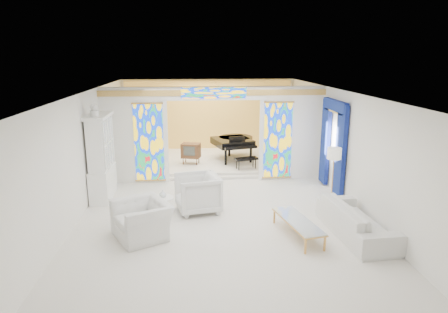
{
  "coord_description": "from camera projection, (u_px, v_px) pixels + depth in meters",
  "views": [
    {
      "loc": [
        -0.67,
        -10.37,
        3.93
      ],
      "look_at": [
        0.17,
        0.2,
        1.24
      ],
      "focal_mm": 32.0,
      "sensor_mm": 36.0,
      "label": 1
    }
  ],
  "objects": [
    {
      "name": "stained_glass_right",
      "position": [
        278.0,
        140.0,
        12.7
      ],
      "size": [
        0.9,
        0.04,
        2.4
      ],
      "primitive_type": "cube",
      "color": "gold",
      "rests_on": "partition_wall"
    },
    {
      "name": "chandelier",
      "position": [
        216.0,
        95.0,
        14.29
      ],
      "size": [
        0.48,
        0.48,
        0.3
      ],
      "primitive_type": "cylinder",
      "color": "gold",
      "rests_on": "ceiling"
    },
    {
      "name": "armchair_left",
      "position": [
        142.0,
        220.0,
        8.82
      ],
      "size": [
        1.53,
        1.59,
        0.8
      ],
      "primitive_type": "imported",
      "rotation": [
        0.0,
        0.0,
        -1.08
      ],
      "color": "white",
      "rests_on": "floor"
    },
    {
      "name": "wall_right",
      "position": [
        345.0,
        147.0,
        10.93
      ],
      "size": [
        0.02,
        12.0,
        3.0
      ],
      "primitive_type": "cube",
      "color": "white",
      "rests_on": "floor"
    },
    {
      "name": "floor_lamp",
      "position": [
        334.0,
        156.0,
        10.68
      ],
      "size": [
        0.48,
        0.48,
        1.53
      ],
      "rotation": [
        0.0,
        0.0,
        -0.36
      ],
      "color": "gold",
      "rests_on": "floor"
    },
    {
      "name": "partition_wall",
      "position": [
        214.0,
        130.0,
        12.55
      ],
      "size": [
        7.0,
        0.22,
        3.0
      ],
      "color": "white",
      "rests_on": "floor"
    },
    {
      "name": "armchair_right",
      "position": [
        198.0,
        193.0,
        10.26
      ],
      "size": [
        1.27,
        1.24,
        0.98
      ],
      "primitive_type": "imported",
      "rotation": [
        0.0,
        0.0,
        -1.37
      ],
      "color": "silver",
      "rests_on": "floor"
    },
    {
      "name": "stained_glass_transom",
      "position": [
        214.0,
        93.0,
        12.16
      ],
      "size": [
        2.0,
        0.04,
        0.34
      ],
      "primitive_type": "cube",
      "color": "gold",
      "rests_on": "partition_wall"
    },
    {
      "name": "gold_curtain_back",
      "position": [
        209.0,
        116.0,
        16.34
      ],
      "size": [
        6.7,
        0.1,
        2.9
      ],
      "primitive_type": "cube",
      "color": "#EFBD53",
      "rests_on": "wall_back"
    },
    {
      "name": "side_table",
      "position": [
        163.0,
        206.0,
        9.56
      ],
      "size": [
        0.59,
        0.59,
        0.65
      ],
      "rotation": [
        0.0,
        0.0,
        0.16
      ],
      "color": "white",
      "rests_on": "floor"
    },
    {
      "name": "tv_console",
      "position": [
        191.0,
        151.0,
        14.11
      ],
      "size": [
        0.73,
        0.58,
        0.74
      ],
      "rotation": [
        0.0,
        0.0,
        -0.27
      ],
      "color": "#532F1E",
      "rests_on": "alcove_platform"
    },
    {
      "name": "wall_back",
      "position": [
        209.0,
        116.0,
        16.46
      ],
      "size": [
        7.0,
        0.02,
        3.0
      ],
      "primitive_type": "cube",
      "color": "white",
      "rests_on": "floor"
    },
    {
      "name": "wall_left",
      "position": [
        84.0,
        151.0,
        10.39
      ],
      "size": [
        0.02,
        12.0,
        3.0
      ],
      "primitive_type": "cube",
      "color": "white",
      "rests_on": "floor"
    },
    {
      "name": "vase",
      "position": [
        163.0,
        194.0,
        9.48
      ],
      "size": [
        0.18,
        0.18,
        0.18
      ],
      "primitive_type": "imported",
      "rotation": [
        0.0,
        0.0,
        -0.07
      ],
      "color": "silver",
      "rests_on": "side_table"
    },
    {
      "name": "grand_piano",
      "position": [
        234.0,
        142.0,
        14.75
      ],
      "size": [
        1.74,
        2.66,
        0.97
      ],
      "rotation": [
        0.0,
        0.0,
        0.27
      ],
      "color": "black",
      "rests_on": "alcove_platform"
    },
    {
      "name": "ceiling",
      "position": [
        218.0,
        92.0,
        10.29
      ],
      "size": [
        7.0,
        12.0,
        0.02
      ],
      "primitive_type": "cube",
      "color": "white",
      "rests_on": "wall_back"
    },
    {
      "name": "stained_glass_left",
      "position": [
        149.0,
        143.0,
        12.38
      ],
      "size": [
        0.9,
        0.04,
        2.4
      ],
      "primitive_type": "cube",
      "color": "gold",
      "rests_on": "partition_wall"
    },
    {
      "name": "sofa",
      "position": [
        356.0,
        220.0,
        8.93
      ],
      "size": [
        1.11,
        2.49,
        0.71
      ],
      "primitive_type": "imported",
      "rotation": [
        0.0,
        0.0,
        1.64
      ],
      "color": "white",
      "rests_on": "floor"
    },
    {
      "name": "floor",
      "position": [
        218.0,
        202.0,
        11.03
      ],
      "size": [
        12.0,
        12.0,
        0.0
      ],
      "primitive_type": "plane",
      "color": "silver",
      "rests_on": "ground"
    },
    {
      "name": "alcove_platform",
      "position": [
        211.0,
        161.0,
        14.97
      ],
      "size": [
        6.8,
        3.8,
        0.18
      ],
      "primitive_type": "cube",
      "color": "silver",
      "rests_on": "floor"
    },
    {
      "name": "blue_drapes",
      "position": [
        333.0,
        139.0,
        11.58
      ],
      "size": [
        0.14,
        1.85,
        2.65
      ],
      "color": "navy",
      "rests_on": "wall_right"
    },
    {
      "name": "coffee_table",
      "position": [
        298.0,
        221.0,
        8.85
      ],
      "size": [
        0.86,
        1.79,
        0.38
      ],
      "rotation": [
        0.0,
        0.0,
        0.2
      ],
      "color": "silver",
      "rests_on": "floor"
    },
    {
      "name": "china_cabinet",
      "position": [
        101.0,
        158.0,
        11.07
      ],
      "size": [
        0.56,
        1.46,
        2.72
      ],
      "color": "white",
      "rests_on": "floor"
    },
    {
      "name": "wall_front",
      "position": [
        250.0,
        260.0,
        4.87
      ],
      "size": [
        7.0,
        0.02,
        3.0
      ],
      "primitive_type": "cube",
      "color": "white",
      "rests_on": "floor"
    }
  ]
}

